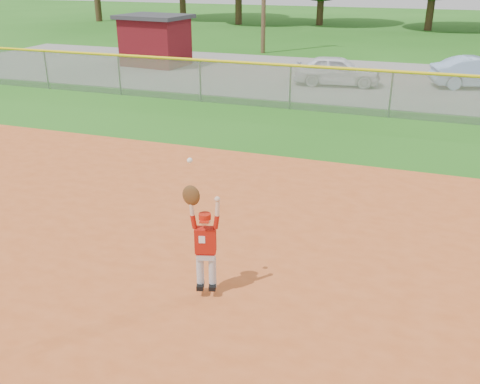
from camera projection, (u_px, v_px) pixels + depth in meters
name	position (u px, v px, depth m)	size (l,w,h in m)	color
ground	(333.00, 268.00, 8.81)	(120.00, 120.00, 0.00)	#226116
parking_strip	(401.00, 82.00, 22.69)	(44.00, 10.00, 0.03)	slate
car_white_a	(337.00, 70.00, 21.87)	(1.41, 3.50, 1.19)	white
car_blue	(479.00, 73.00, 21.38)	(1.28, 3.66, 1.21)	#8EADD5
utility_shed	(155.00, 40.00, 26.01)	(3.50, 2.87, 2.42)	#500B10
outfield_fence	(391.00, 91.00, 17.14)	(40.06, 0.10, 1.55)	gray
ballplayer	(203.00, 239.00, 7.68)	(0.54, 0.29, 2.04)	silver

